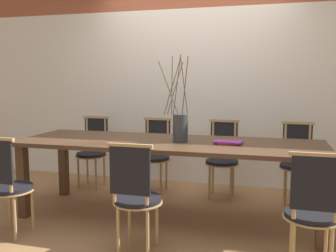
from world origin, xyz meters
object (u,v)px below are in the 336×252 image
at_px(chair_near_center, 313,209).
at_px(vase_centerpiece, 180,126).
at_px(book_stack, 228,142).
at_px(dining_table, 168,150).
at_px(chair_far_center, 223,156).

xyz_separation_m(chair_near_center, vase_centerpiece, (-1.14, 0.83, 0.44)).
xyz_separation_m(chair_near_center, book_stack, (-0.68, 0.82, 0.30)).
height_order(chair_near_center, book_stack, chair_near_center).
height_order(dining_table, chair_near_center, chair_near_center).
relative_size(dining_table, vase_centerpiece, 3.55).
bearing_deg(book_stack, chair_far_center, 100.21).
distance_m(vase_centerpiece, book_stack, 0.48).
xyz_separation_m(chair_far_center, vase_centerpiece, (-0.32, -0.82, 0.44)).
height_order(chair_near_center, chair_far_center, same).
bearing_deg(book_stack, vase_centerpiece, 179.39).
height_order(vase_centerpiece, book_stack, vase_centerpiece).
height_order(dining_table, book_stack, book_stack).
bearing_deg(vase_centerpiece, chair_far_center, 68.83).
bearing_deg(chair_near_center, vase_centerpiece, 144.16).
relative_size(chair_near_center, chair_far_center, 1.00).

